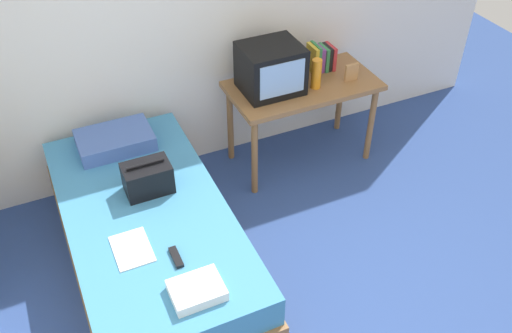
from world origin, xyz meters
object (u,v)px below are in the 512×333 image
handbag (148,178)px  picture_frame (351,72)px  desk (302,94)px  book_row (321,58)px  tv (271,68)px  magazine (132,249)px  remote_dark (176,257)px  water_bottle (316,74)px  bed (151,241)px  folded_towel (197,290)px  pillow (115,140)px

handbag → picture_frame: bearing=12.9°
desk → book_row: bearing=31.2°
tv → magazine: size_ratio=1.52×
tv → remote_dark: (-1.15, -1.17, -0.34)m
water_bottle → magazine: (-1.69, -0.88, -0.28)m
water_bottle → handbag: water_bottle is taller
bed → desk: bearing=25.0°
desk → water_bottle: water_bottle is taller
bed → desk: (1.47, 0.68, 0.36)m
book_row → folded_towel: book_row is taller
picture_frame → pillow: bearing=175.5°
pillow → picture_frame: bearing=-4.5°
desk → pillow: 1.48m
bed → water_bottle: size_ratio=8.57×
bed → tv: (1.20, 0.71, 0.63)m
magazine → folded_towel: 0.51m
bed → book_row: bearing=25.9°
water_bottle → handbag: 1.52m
book_row → handbag: (-1.62, -0.65, -0.17)m
handbag → remote_dark: (-0.03, -0.63, -0.09)m
book_row → pillow: bearing=-176.6°
magazine → folded_towel: (0.23, -0.46, 0.03)m
picture_frame → magazine: picture_frame is taller
bed → water_bottle: bearing=21.4°
tv → handbag: size_ratio=1.47×
magazine → folded_towel: bearing=-62.9°
picture_frame → handbag: bearing=-167.1°
remote_dark → tv: bearing=45.5°
magazine → remote_dark: remote_dark is taller
pillow → folded_towel: size_ratio=1.85×
tv → book_row: bearing=12.6°
bed → remote_dark: remote_dark is taller
water_bottle → pillow: size_ratio=0.45×
handbag → folded_towel: 0.92m
folded_towel → pillow: bearing=93.2°
remote_dark → handbag: bearing=87.6°
water_bottle → handbag: bearing=-163.6°
folded_towel → handbag: bearing=89.8°
bed → handbag: handbag is taller
desk → book_row: size_ratio=5.08×
tv → water_bottle: 0.35m
desk → tv: tv is taller
bed → picture_frame: bearing=17.5°
water_bottle → bed: bearing=-158.6°
tv → magazine: tv is taller
water_bottle → tv: bearing=160.9°
picture_frame → magazine: size_ratio=0.48×
tv → remote_dark: bearing=-134.5°
magazine → book_row: bearing=30.8°
bed → desk: size_ratio=1.72×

